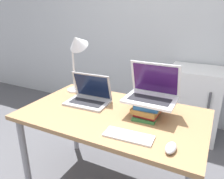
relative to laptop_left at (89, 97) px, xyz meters
name	(u,v)px	position (x,y,z in m)	size (l,w,h in m)	color
wall_back	(169,15)	(0.25, 1.42, 0.60)	(8.00, 0.05, 2.70)	silver
desk	(113,122)	(0.25, -0.08, -0.13)	(1.32, 0.77, 0.71)	#9E754C
laptop_left	(89,97)	(0.00, 0.00, 0.00)	(0.34, 0.24, 0.23)	#B2B2B7
book_stack	(148,108)	(0.50, -0.01, 0.01)	(0.19, 0.25, 0.11)	#33753D
laptop_on_books	(152,93)	(0.50, 0.03, 0.12)	(0.35, 0.26, 0.26)	silver
wireless_keyboard	(129,136)	(0.48, -0.32, -0.04)	(0.30, 0.13, 0.01)	silver
mouse	(171,148)	(0.73, -0.34, -0.03)	(0.06, 0.11, 0.04)	#B2B2B7
desk_lamp	(77,48)	(-0.20, 0.14, 0.35)	(0.23, 0.20, 0.54)	white
mini_fridge	(193,102)	(0.69, 1.12, -0.35)	(0.57, 0.52, 0.80)	white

